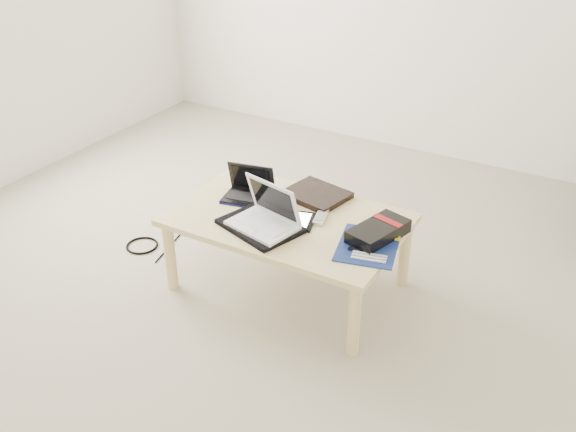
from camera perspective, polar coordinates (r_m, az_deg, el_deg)
The scene contains 13 objects.
ground at distance 3.33m, azimuth -3.12°, elevation -5.72°, with size 4.00×4.00×0.00m, color #B2A790.
coffee_table at distance 3.10m, azimuth -0.02°, elevation -0.87°, with size 1.10×0.70×0.40m.
book at distance 3.25m, azimuth 2.54°, elevation 1.91°, with size 0.34×0.30×0.03m.
netbook at distance 3.24m, azimuth -3.50°, elevation 2.20°, with size 0.27×0.22×0.17m.
tablet at distance 3.04m, azimuth 0.18°, elevation -0.32°, with size 0.27×0.23×0.01m.
remote at distance 3.09m, azimuth 3.11°, elevation 0.26°, with size 0.10×0.23×0.02m.
neoprene_sleeve at distance 2.99m, azimuth -2.48°, elevation -0.89°, with size 0.36×0.26×0.02m, color black.
white_laptop at distance 2.95m, azimuth -1.97°, elevation -0.04°, with size 0.34×0.28×0.21m.
motherboard at distance 2.87m, azimuth 7.16°, elevation -2.64°, with size 0.33×0.38×0.02m.
gpu_box at distance 2.93m, azimuth 8.02°, elevation -1.39°, with size 0.23×0.33×0.07m.
cable_coil at distance 3.06m, azimuth -1.65°, elevation -0.17°, with size 0.09×0.09×0.01m, color black.
floor_cable_coil at distance 3.68m, azimuth -12.84°, elevation -2.57°, with size 0.18×0.18×0.01m, color black.
floor_cable_trail at distance 3.66m, azimuth -10.40°, elevation -2.58°, with size 0.01×0.01×0.36m, color black.
Camera 1 is at (1.50, -2.26, 1.93)m, focal length 40.00 mm.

